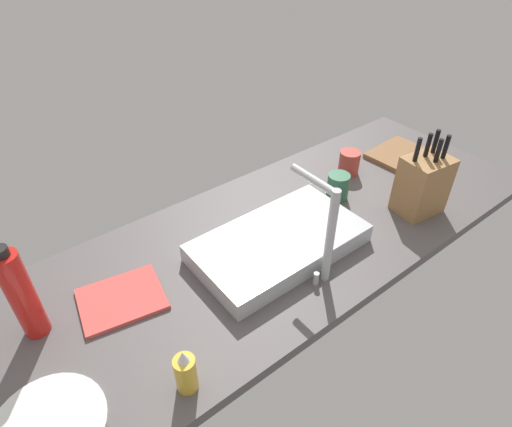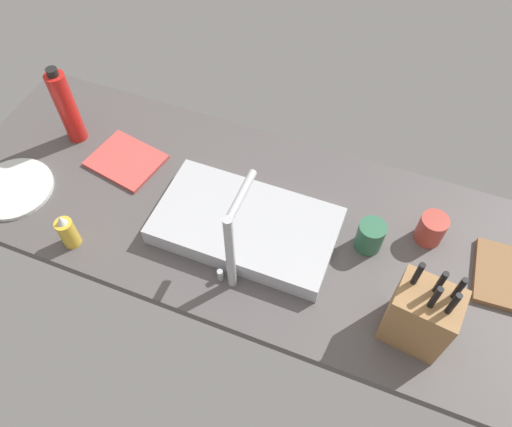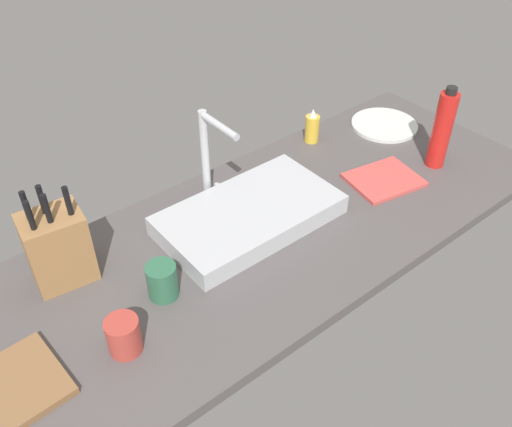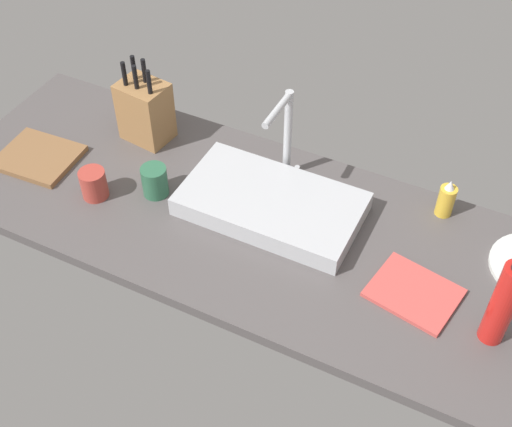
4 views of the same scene
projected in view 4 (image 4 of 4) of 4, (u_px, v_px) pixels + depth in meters
countertop_slab at (255, 225)px, 189.79cm from camera, size 191.48×67.97×3.50cm
sink_basin at (271, 204)px, 189.11cm from camera, size 50.48×28.14×5.86cm
faucet at (286, 130)px, 188.37cm from camera, size 5.50×16.53×29.81cm
knife_block at (145, 111)px, 207.45cm from camera, size 15.89×13.13×27.42cm
cutting_board at (39, 157)px, 206.22cm from camera, size 24.22×20.94×1.80cm
soap_bottle at (446, 200)px, 186.96cm from camera, size 4.85×4.85×12.31cm
water_bottle at (504, 303)px, 152.55cm from camera, size 6.06×6.06×27.37cm
dish_towel at (414, 293)px, 170.08cm from camera, size 24.17×20.89×1.20cm
coffee_mug at (94, 184)px, 192.62cm from camera, size 7.65×7.65×8.93cm
ceramic_cup at (155, 181)px, 193.15cm from camera, size 7.52×7.52×9.37cm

